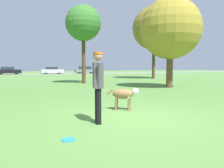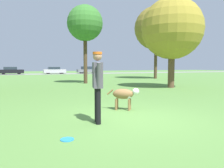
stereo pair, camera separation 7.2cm
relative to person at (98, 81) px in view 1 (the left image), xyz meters
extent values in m
plane|color=#56843D|center=(0.95, 0.03, -1.04)|extent=(120.00, 120.00, 0.00)
cube|color=gray|center=(0.95, 36.00, -1.04)|extent=(120.00, 6.00, 0.01)
cylinder|color=black|center=(0.03, 0.12, -0.61)|extent=(0.16, 0.16, 0.87)
cylinder|color=black|center=(-0.03, -0.12, -0.61)|extent=(0.16, 0.16, 0.87)
cube|color=#514C56|center=(0.00, 0.00, 0.14)|extent=(0.31, 0.47, 0.62)
cylinder|color=#514C56|center=(0.06, 0.24, 0.14)|extent=(0.14, 0.23, 0.62)
cylinder|color=#514C56|center=(-0.06, -0.24, 0.14)|extent=(0.14, 0.23, 0.62)
sphere|color=#A87A5B|center=(0.00, 0.00, 0.59)|extent=(0.26, 0.26, 0.22)
cylinder|color=#D15B19|center=(0.00, 0.00, 0.67)|extent=(0.28, 0.28, 0.06)
ellipsoid|color=olive|center=(1.29, 1.21, -0.52)|extent=(0.73, 0.67, 0.32)
ellipsoid|color=white|center=(1.44, 1.09, -0.58)|extent=(0.28, 0.29, 0.18)
sphere|color=white|center=(1.61, 0.96, -0.43)|extent=(0.29, 0.29, 0.21)
cylinder|color=olive|center=(1.51, 1.15, -0.86)|extent=(0.10, 0.10, 0.36)
cylinder|color=olive|center=(1.40, 1.01, -0.86)|extent=(0.10, 0.10, 0.36)
cylinder|color=olive|center=(1.18, 1.41, -0.86)|extent=(0.10, 0.10, 0.36)
cylinder|color=olive|center=(1.07, 1.26, -0.86)|extent=(0.10, 0.10, 0.36)
cylinder|color=olive|center=(0.95, 1.46, -0.48)|extent=(0.20, 0.17, 0.19)
cylinder|color=#268CE5|center=(-0.95, -0.95, -1.03)|extent=(0.26, 0.26, 0.02)
torus|color=#268CE5|center=(-0.95, -0.95, -1.03)|extent=(0.26, 0.26, 0.02)
cylinder|color=#4C3826|center=(12.51, 15.74, 0.87)|extent=(0.34, 0.34, 3.82)
sphere|color=olive|center=(12.51, 15.74, 4.59)|extent=(4.82, 4.82, 4.82)
cylinder|color=brown|center=(7.41, 6.55, 0.12)|extent=(0.42, 0.42, 2.34)
sphere|color=olive|center=(7.41, 6.55, 2.77)|extent=(3.94, 3.94, 3.94)
cylinder|color=#4C3826|center=(3.27, 12.18, 0.84)|extent=(0.30, 0.30, 3.77)
sphere|color=#38752D|center=(3.27, 12.18, 3.80)|extent=(2.86, 2.86, 2.86)
cube|color=black|center=(-2.87, 36.36, -0.52)|extent=(4.08, 1.81, 0.61)
cube|color=#232D38|center=(-2.99, 36.35, 0.01)|extent=(2.13, 1.53, 0.46)
cylinder|color=black|center=(-1.67, 37.13, -0.74)|extent=(0.61, 0.21, 0.60)
cylinder|color=black|center=(-1.64, 35.64, -0.74)|extent=(0.61, 0.21, 0.60)
cylinder|color=black|center=(-4.10, 37.07, -0.74)|extent=(0.61, 0.21, 0.60)
cylinder|color=black|center=(-4.07, 35.59, -0.74)|extent=(0.61, 0.21, 0.60)
cube|color=#B7B7BC|center=(4.38, 35.95, -0.53)|extent=(3.98, 1.96, 0.62)
cube|color=#232D38|center=(4.26, 35.95, 0.00)|extent=(2.09, 1.65, 0.44)
cylinder|color=black|center=(5.58, 36.71, -0.75)|extent=(0.60, 0.22, 0.59)
cylinder|color=black|center=(5.54, 35.11, -0.75)|extent=(0.60, 0.22, 0.59)
cylinder|color=black|center=(3.23, 36.78, -0.75)|extent=(0.60, 0.22, 0.59)
cylinder|color=black|center=(3.18, 35.18, -0.75)|extent=(0.60, 0.22, 0.59)
cube|color=slate|center=(10.82, 36.25, -0.53)|extent=(4.22, 1.73, 0.57)
cube|color=#232D38|center=(10.69, 36.25, 0.03)|extent=(2.20, 1.46, 0.55)
cylinder|color=black|center=(12.09, 36.94, -0.71)|extent=(0.66, 0.21, 0.66)
cylinder|color=black|center=(12.07, 35.52, -0.71)|extent=(0.66, 0.21, 0.66)
cylinder|color=black|center=(9.57, 36.98, -0.71)|extent=(0.66, 0.21, 0.66)
cylinder|color=black|center=(9.55, 35.56, -0.71)|extent=(0.66, 0.21, 0.66)
camera|label=1|loc=(-1.84, -4.98, 0.36)|focal=35.00mm
camera|label=2|loc=(-1.77, -5.01, 0.36)|focal=35.00mm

